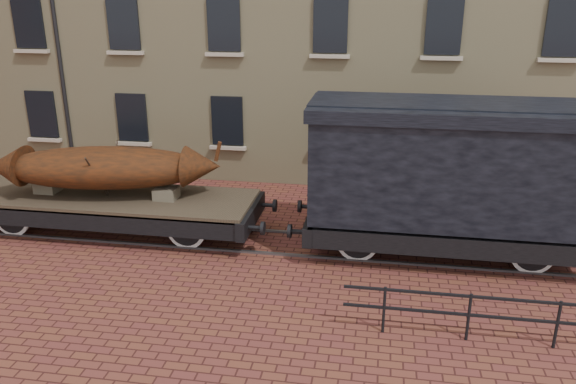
# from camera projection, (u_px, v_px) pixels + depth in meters

# --- Properties ---
(ground) EXTENTS (90.00, 90.00, 0.00)m
(ground) POSITION_uv_depth(u_px,v_px,m) (271.00, 243.00, 15.15)
(ground) COLOR maroon
(rail_track) EXTENTS (30.00, 1.52, 0.06)m
(rail_track) POSITION_uv_depth(u_px,v_px,m) (271.00, 242.00, 15.14)
(rail_track) COLOR #59595E
(rail_track) RESTS_ON ground
(flatcar_wagon) EXTENTS (9.25, 2.51, 1.40)m
(flatcar_wagon) POSITION_uv_depth(u_px,v_px,m) (108.00, 203.00, 15.58)
(flatcar_wagon) COLOR #48392B
(flatcar_wagon) RESTS_ON ground
(iron_boat) EXTENTS (6.41, 2.61, 1.55)m
(iron_boat) POSITION_uv_depth(u_px,v_px,m) (104.00, 167.00, 15.23)
(iron_boat) COLOR #58250C
(iron_boat) RESTS_ON flatcar_wagon
(goods_van) EXTENTS (7.61, 2.77, 3.94)m
(goods_van) POSITION_uv_depth(u_px,v_px,m) (448.00, 163.00, 13.64)
(goods_van) COLOR black
(goods_van) RESTS_ON ground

